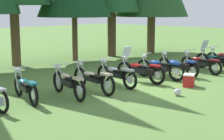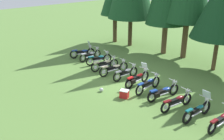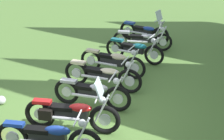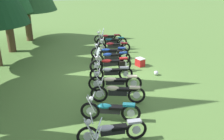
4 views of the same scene
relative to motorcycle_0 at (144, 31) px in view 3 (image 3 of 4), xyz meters
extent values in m
plane|color=#547A38|center=(6.40, -0.85, -0.46)|extent=(80.00, 80.00, 0.00)
torus|color=black|center=(0.23, 0.68, -0.10)|extent=(0.35, 0.72, 0.72)
cylinder|color=silver|center=(0.23, 0.68, -0.10)|extent=(0.14, 0.27, 0.27)
torus|color=black|center=(-0.26, -0.73, -0.10)|extent=(0.35, 0.72, 0.72)
cylinder|color=silver|center=(-0.26, -0.73, -0.10)|extent=(0.14, 0.27, 0.27)
cube|color=black|center=(-0.01, -0.02, -0.01)|extent=(0.47, 0.78, 0.21)
ellipsoid|color=navy|center=(0.06, 0.17, 0.12)|extent=(0.45, 0.60, 0.16)
cube|color=black|center=(-0.08, -0.22, 0.09)|extent=(0.42, 0.56, 0.10)
cube|color=navy|center=(-0.23, -0.65, 0.24)|extent=(0.35, 0.49, 0.08)
cylinder|color=silver|center=(0.13, 0.66, 0.20)|extent=(0.15, 0.33, 0.65)
cylinder|color=silver|center=(0.30, 0.60, 0.20)|extent=(0.15, 0.33, 0.65)
cylinder|color=silver|center=(0.19, 0.55, 0.54)|extent=(0.65, 0.26, 0.04)
sphere|color=silver|center=(0.22, 0.64, 0.42)|extent=(0.22, 0.22, 0.17)
cylinder|color=silver|center=(0.08, -0.23, -0.08)|extent=(0.32, 0.73, 0.08)
cube|color=silver|center=(0.20, 0.57, 0.72)|extent=(0.47, 0.29, 0.39)
torus|color=black|center=(0.98, 0.83, -0.11)|extent=(0.12, 0.70, 0.70)
cylinder|color=silver|center=(0.98, 0.83, -0.11)|extent=(0.06, 0.28, 0.27)
torus|color=black|center=(1.04, -0.75, -0.11)|extent=(0.12, 0.70, 0.70)
cylinder|color=silver|center=(1.04, -0.75, -0.11)|extent=(0.06, 0.28, 0.27)
cube|color=black|center=(1.01, 0.04, -0.02)|extent=(0.25, 0.79, 0.20)
ellipsoid|color=#9EA0A8|center=(1.00, 0.26, 0.11)|extent=(0.29, 0.57, 0.16)
cube|color=black|center=(1.02, -0.18, 0.08)|extent=(0.27, 0.53, 0.10)
cube|color=#9EA0A8|center=(1.04, -0.67, 0.23)|extent=(0.21, 0.45, 0.08)
cylinder|color=silver|center=(0.90, 0.77, 0.19)|extent=(0.06, 0.34, 0.65)
cylinder|color=silver|center=(1.06, 0.77, 0.19)|extent=(0.06, 0.34, 0.65)
cylinder|color=silver|center=(0.98, 0.69, 0.53)|extent=(0.61, 0.06, 0.04)
sphere|color=silver|center=(0.98, 0.78, 0.41)|extent=(0.18, 0.18, 0.17)
cylinder|color=silver|center=(1.15, -0.13, -0.09)|extent=(0.11, 0.79, 0.08)
torus|color=black|center=(2.45, 0.63, -0.10)|extent=(0.28, 0.72, 0.72)
cylinder|color=silver|center=(2.45, 0.63, -0.10)|extent=(0.12, 0.28, 0.28)
torus|color=black|center=(2.05, -0.81, -0.10)|extent=(0.28, 0.72, 0.72)
cylinder|color=silver|center=(2.05, -0.81, -0.10)|extent=(0.12, 0.28, 0.28)
cube|color=black|center=(2.25, -0.09, 0.00)|extent=(0.41, 0.77, 0.23)
ellipsoid|color=#14606B|center=(2.30, 0.11, 0.14)|extent=(0.41, 0.58, 0.18)
cube|color=black|center=(2.19, -0.29, 0.11)|extent=(0.38, 0.55, 0.10)
cube|color=#14606B|center=(2.07, -0.74, 0.24)|extent=(0.32, 0.48, 0.08)
cylinder|color=silver|center=(2.35, 0.59, 0.20)|extent=(0.13, 0.34, 0.65)
cylinder|color=silver|center=(2.51, 0.55, 0.20)|extent=(0.13, 0.34, 0.65)
cylinder|color=silver|center=(2.41, 0.50, 0.54)|extent=(0.65, 0.21, 0.04)
sphere|color=silver|center=(2.43, 0.58, 0.42)|extent=(0.21, 0.21, 0.17)
cylinder|color=silver|center=(2.34, -0.29, -0.08)|extent=(0.27, 0.74, 0.08)
torus|color=black|center=(3.73, 0.14, -0.09)|extent=(0.26, 0.74, 0.74)
cylinder|color=silver|center=(3.73, 0.14, -0.09)|extent=(0.11, 0.29, 0.29)
torus|color=black|center=(3.37, -1.37, -0.09)|extent=(0.26, 0.74, 0.74)
cylinder|color=silver|center=(3.37, -1.37, -0.09)|extent=(0.11, 0.29, 0.29)
cube|color=black|center=(3.55, -0.61, 0.03)|extent=(0.36, 0.79, 0.27)
ellipsoid|color=beige|center=(3.60, -0.41, 0.19)|extent=(0.35, 0.59, 0.21)
cube|color=black|center=(3.50, -0.82, 0.16)|extent=(0.33, 0.55, 0.10)
cube|color=beige|center=(3.39, -1.30, 0.26)|extent=(0.27, 0.47, 0.08)
cylinder|color=silver|center=(3.65, 0.10, 0.21)|extent=(0.12, 0.34, 0.65)
cylinder|color=silver|center=(3.78, 0.07, 0.21)|extent=(0.12, 0.34, 0.65)
cylinder|color=silver|center=(3.70, 0.01, 0.55)|extent=(0.64, 0.18, 0.04)
sphere|color=silver|center=(3.72, 0.10, 0.43)|extent=(0.20, 0.20, 0.17)
cylinder|color=silver|center=(3.63, -0.81, -0.07)|extent=(0.25, 0.77, 0.08)
torus|color=black|center=(4.75, 0.14, -0.08)|extent=(0.22, 0.76, 0.76)
cylinder|color=silver|center=(4.75, 0.14, -0.08)|extent=(0.09, 0.30, 0.29)
torus|color=black|center=(4.49, -1.54, -0.08)|extent=(0.22, 0.76, 0.76)
cylinder|color=silver|center=(4.49, -1.54, -0.08)|extent=(0.09, 0.30, 0.29)
cube|color=black|center=(4.62, -0.70, 0.01)|extent=(0.35, 0.87, 0.21)
ellipsoid|color=beige|center=(4.65, -0.46, 0.14)|extent=(0.37, 0.63, 0.16)
cube|color=black|center=(4.58, -0.93, 0.11)|extent=(0.35, 0.59, 0.10)
cube|color=beige|center=(4.50, -1.46, 0.28)|extent=(0.27, 0.47, 0.08)
cylinder|color=silver|center=(4.65, 0.10, 0.22)|extent=(0.10, 0.34, 0.65)
cylinder|color=silver|center=(4.82, 0.07, 0.22)|extent=(0.10, 0.34, 0.65)
cylinder|color=silver|center=(4.73, 0.01, 0.55)|extent=(0.65, 0.14, 0.04)
sphere|color=silver|center=(4.74, 0.09, 0.43)|extent=(0.19, 0.19, 0.17)
cylinder|color=silver|center=(4.73, -0.90, -0.06)|extent=(0.21, 0.84, 0.08)
torus|color=black|center=(5.86, 0.01, -0.10)|extent=(0.17, 0.73, 0.72)
cylinder|color=silver|center=(5.86, 0.01, -0.10)|extent=(0.08, 0.28, 0.28)
torus|color=black|center=(5.73, -1.44, -0.10)|extent=(0.17, 0.73, 0.72)
cylinder|color=silver|center=(5.73, -1.44, -0.10)|extent=(0.08, 0.28, 0.28)
cube|color=black|center=(5.80, -0.71, 0.01)|extent=(0.26, 0.74, 0.24)
ellipsoid|color=#9EA0A8|center=(5.81, -0.51, 0.16)|extent=(0.29, 0.53, 0.19)
cube|color=black|center=(5.78, -0.91, 0.13)|extent=(0.27, 0.50, 0.10)
cube|color=#9EA0A8|center=(5.74, -1.36, 0.24)|extent=(0.22, 0.45, 0.08)
cylinder|color=silver|center=(5.78, -0.04, 0.20)|extent=(0.07, 0.34, 0.65)
cylinder|color=silver|center=(5.93, -0.05, 0.20)|extent=(0.07, 0.34, 0.65)
cylinder|color=silver|center=(5.85, -0.13, 0.54)|extent=(0.72, 0.10, 0.04)
sphere|color=silver|center=(5.86, -0.04, 0.42)|extent=(0.18, 0.18, 0.17)
cylinder|color=silver|center=(5.90, -0.88, -0.08)|extent=(0.15, 0.73, 0.08)
torus|color=black|center=(6.98, -0.09, -0.08)|extent=(0.15, 0.76, 0.76)
cylinder|color=silver|center=(6.98, -0.09, -0.08)|extent=(0.06, 0.29, 0.29)
torus|color=black|center=(7.04, -1.67, -0.08)|extent=(0.15, 0.76, 0.76)
cylinder|color=silver|center=(7.04, -1.67, -0.08)|extent=(0.06, 0.29, 0.29)
cube|color=black|center=(7.01, -0.88, 0.03)|extent=(0.23, 0.79, 0.25)
ellipsoid|color=#B21919|center=(7.00, -0.66, 0.19)|extent=(0.28, 0.57, 0.20)
cube|color=black|center=(7.02, -1.10, 0.16)|extent=(0.26, 0.53, 0.10)
cube|color=#B21919|center=(7.04, -1.59, 0.27)|extent=(0.20, 0.45, 0.08)
cylinder|color=silver|center=(6.91, -0.15, 0.22)|extent=(0.06, 0.34, 0.65)
cylinder|color=silver|center=(7.06, -0.15, 0.22)|extent=(0.06, 0.34, 0.65)
cylinder|color=silver|center=(6.99, -0.23, 0.56)|extent=(0.76, 0.06, 0.04)
sphere|color=silver|center=(6.98, -0.14, 0.44)|extent=(0.18, 0.18, 0.17)
cylinder|color=silver|center=(7.15, -1.05, -0.06)|extent=(0.11, 0.79, 0.08)
cube|color=silver|center=(6.99, -0.21, 0.74)|extent=(0.45, 0.17, 0.39)
cube|color=black|center=(6.87, -1.48, 0.02)|extent=(0.15, 0.33, 0.26)
cube|color=black|center=(7.20, -1.47, 0.02)|extent=(0.15, 0.33, 0.26)
torus|color=black|center=(8.09, -1.89, -0.08)|extent=(0.14, 0.75, 0.75)
cylinder|color=silver|center=(8.09, -1.89, -0.08)|extent=(0.06, 0.29, 0.29)
cube|color=black|center=(8.06, -1.08, 0.03)|extent=(0.21, 0.81, 0.27)
ellipsoid|color=navy|center=(8.05, -0.86, 0.20)|extent=(0.25, 0.58, 0.21)
cube|color=black|center=(8.07, -1.30, 0.17)|extent=(0.23, 0.54, 0.10)
cube|color=navy|center=(8.09, -1.81, 0.26)|extent=(0.18, 0.45, 0.08)
cylinder|color=silver|center=(7.96, -0.34, 0.21)|extent=(0.06, 0.34, 0.65)
cylinder|color=silver|center=(8.10, -0.33, 0.21)|extent=(0.06, 0.34, 0.65)
cylinder|color=silver|center=(8.03, -0.41, 0.55)|extent=(0.63, 0.06, 0.04)
sphere|color=silver|center=(8.03, -0.32, 0.43)|extent=(0.18, 0.18, 0.17)
sphere|color=silver|center=(6.13, -3.19, -0.34)|extent=(0.25, 0.25, 0.25)
camera|label=1|loc=(-3.71, -9.40, 2.43)|focal=56.12mm
camera|label=2|loc=(16.93, -12.40, 6.51)|focal=41.00mm
camera|label=3|loc=(14.11, 1.55, 4.33)|focal=57.92mm
camera|label=4|loc=(-5.42, 1.13, 4.62)|focal=39.51mm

